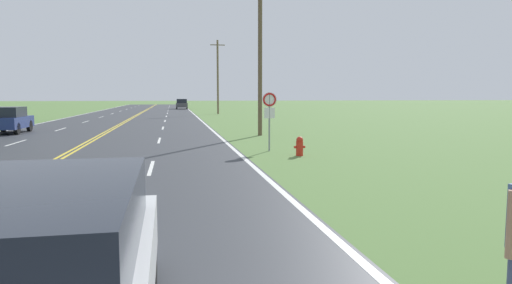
{
  "coord_description": "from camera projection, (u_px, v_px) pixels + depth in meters",
  "views": [
    {
      "loc": [
        4.11,
        1.81,
        2.3
      ],
      "look_at": [
        6.17,
        13.08,
        1.13
      ],
      "focal_mm": 32.0,
      "sensor_mm": 36.0,
      "label": 1
    }
  ],
  "objects": [
    {
      "name": "fire_hydrant",
      "position": [
        300.0,
        146.0,
        17.4
      ],
      "size": [
        0.43,
        0.27,
        0.74
      ],
      "color": "red",
      "rests_on": "ground"
    },
    {
      "name": "traffic_sign",
      "position": [
        269.0,
        107.0,
        18.76
      ],
      "size": [
        0.6,
        0.1,
        2.43
      ],
      "color": "gray",
      "rests_on": "ground"
    },
    {
      "name": "utility_pole_midground",
      "position": [
        260.0,
        55.0,
        25.83
      ],
      "size": [
        1.8,
        0.24,
        8.9
      ],
      "color": "brown",
      "rests_on": "ground"
    },
    {
      "name": "utility_pole_far",
      "position": [
        218.0,
        76.0,
        56.58
      ],
      "size": [
        1.8,
        0.24,
        9.09
      ],
      "color": "brown",
      "rests_on": "ground"
    },
    {
      "name": "car_white_suv_nearest",
      "position": [
        38.0,
        268.0,
        3.83
      ],
      "size": [
        1.93,
        4.36,
        1.58
      ],
      "rotation": [
        0.0,
        0.0,
        -1.56
      ],
      "color": "black",
      "rests_on": "ground"
    },
    {
      "name": "car_dark_blue_sedan_mid_near",
      "position": [
        9.0,
        120.0,
        27.69
      ],
      "size": [
        1.79,
        3.97,
        1.61
      ],
      "rotation": [
        0.0,
        0.0,
        1.58
      ],
      "color": "black",
      "rests_on": "ground"
    },
    {
      "name": "car_dark_grey_suv_mid_far",
      "position": [
        182.0,
        104.0,
        77.3
      ],
      "size": [
        1.98,
        4.21,
        1.7
      ],
      "rotation": [
        0.0,
        0.0,
        -1.59
      ],
      "color": "black",
      "rests_on": "ground"
    }
  ]
}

